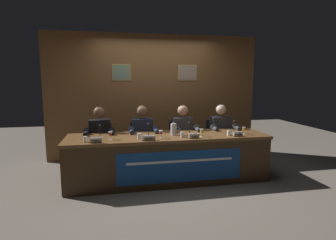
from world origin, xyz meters
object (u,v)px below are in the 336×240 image
chair_center_left (142,147)px  juice_glass_far_right (244,129)px  panelist_far_right (222,131)px  conference_table (170,151)px  juice_glass_far_left (110,134)px  nameplate_far_right (238,134)px  juice_glass_center_right (201,131)px  water_cup_far_left (85,140)px  chair_far_right (217,143)px  nameplate_far_left (96,140)px  microphone_far_left (100,134)px  panelist_center_left (143,134)px  water_pitcher_central (174,129)px  chair_center_right (181,145)px  microphone_center_left (149,133)px  panelist_far_left (100,136)px  nameplate_center_left (149,138)px  water_cup_center_right (182,135)px  chair_far_left (101,149)px  juice_glass_center_left (161,133)px  panelist_center_right (183,133)px  water_cup_far_right (229,133)px  microphone_far_right (236,129)px  microphone_center_right (191,131)px  water_cup_center_left (139,137)px

chair_center_left → juice_glass_far_right: 1.86m
panelist_far_right → conference_table: bearing=-154.0°
juice_glass_far_left → nameplate_far_right: bearing=-4.2°
juice_glass_center_right → panelist_far_right: 0.92m
water_cup_far_left → chair_far_right: size_ratio=0.10×
nameplate_far_left → microphone_far_left: 0.24m
juice_glass_far_left → juice_glass_far_right: 2.17m
panelist_center_left → water_pitcher_central: panelist_center_left is taller
microphone_far_left → chair_center_right: microphone_far_left is taller
chair_center_left → microphone_center_left: 0.84m
panelist_far_left → juice_glass_far_right: (2.36, -0.62, 0.14)m
water_cup_far_left → nameplate_center_left: (0.92, -0.07, 0.00)m
water_cup_center_right → juice_glass_far_right: juice_glass_far_right is taller
chair_far_left → microphone_center_left: bearing=-42.8°
nameplate_far_left → juice_glass_center_left: 0.98m
panelist_center_right → juice_glass_center_right: 0.69m
juice_glass_center_right → nameplate_center_left: bearing=-172.6°
chair_far_left → water_cup_far_right: chair_far_left is taller
conference_table → chair_far_left: size_ratio=3.71×
chair_center_left → chair_center_right: 0.74m
water_pitcher_central → panelist_center_right: bearing=57.8°
nameplate_far_right → microphone_far_right: bearing=73.5°
nameplate_far_left → juice_glass_far_left: 0.27m
juice_glass_center_left → microphone_center_right: size_ratio=0.57×
panelist_center_right → water_pitcher_central: (-0.28, -0.44, 0.15)m
microphone_far_left → juice_glass_center_right: microphone_far_left is taller
water_cup_center_left → water_cup_far_right: 1.46m
water_cup_center_left → juice_glass_center_right: 0.99m
nameplate_center_left → panelist_far_right: (1.48, 0.77, -0.10)m
panelist_center_right → juice_glass_center_right: (0.13, -0.66, 0.14)m
water_cup_far_right → juice_glass_far_right: bearing=5.4°
nameplate_center_left → water_cup_center_left: size_ratio=2.34×
chair_center_right → water_cup_far_left: bearing=-151.4°
nameplate_far_left → nameplate_center_left: same height
microphone_far_left → nameplate_center_left: (0.72, -0.24, -0.03)m
water_cup_far_left → panelist_center_right: size_ratio=0.07×
juice_glass_far_left → microphone_center_right: bearing=3.4°
chair_center_left → nameplate_center_left: (0.01, -0.97, 0.37)m
chair_far_left → juice_glass_far_left: size_ratio=7.11×
microphone_center_left → water_cup_far_right: bearing=-5.0°
juice_glass_center_left → water_cup_center_left: (-0.34, 0.01, -0.05)m
juice_glass_far_right → water_pitcher_central: (-1.15, 0.18, 0.01)m
nameplate_center_left → water_cup_center_right: 0.56m
nameplate_far_right → juice_glass_center_right: bearing=171.0°
panelist_center_left → chair_center_right: 0.82m
conference_table → water_cup_far_left: size_ratio=38.48×
chair_center_left → nameplate_center_left: 1.04m
nameplate_far_right → juice_glass_far_right: juice_glass_far_right is taller
nameplate_center_left → water_cup_far_right: (1.34, 0.13, -0.00)m
chair_far_left → chair_center_right: same height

